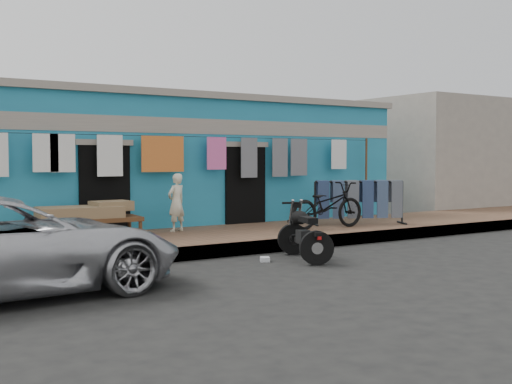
% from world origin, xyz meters
% --- Properties ---
extents(ground, '(80.00, 80.00, 0.00)m').
position_xyz_m(ground, '(0.00, 0.00, 0.00)').
color(ground, black).
rests_on(ground, ground).
extents(sidewalk, '(28.00, 3.00, 0.25)m').
position_xyz_m(sidewalk, '(0.00, 3.00, 0.12)').
color(sidewalk, brown).
rests_on(sidewalk, ground).
extents(curb, '(28.00, 0.10, 0.25)m').
position_xyz_m(curb, '(0.00, 1.55, 0.12)').
color(curb, gray).
rests_on(curb, ground).
extents(building, '(12.20, 5.20, 3.36)m').
position_xyz_m(building, '(-0.00, 6.99, 1.69)').
color(building, teal).
rests_on(building, ground).
extents(neighbor_right, '(6.00, 5.00, 3.80)m').
position_xyz_m(neighbor_right, '(11.00, 7.00, 1.90)').
color(neighbor_right, '#9E9384').
rests_on(neighbor_right, ground).
extents(clothesline, '(10.06, 0.06, 2.10)m').
position_xyz_m(clothesline, '(-0.40, 4.25, 1.81)').
color(clothesline, brown).
rests_on(clothesline, sidewalk).
extents(car, '(5.04, 2.56, 1.38)m').
position_xyz_m(car, '(-5.16, 0.19, 0.69)').
color(car, '#BCBDC2').
rests_on(car, ground).
extents(seated_person, '(0.52, 0.43, 1.24)m').
position_xyz_m(seated_person, '(-0.86, 3.79, 0.87)').
color(seated_person, beige).
rests_on(seated_person, sidewalk).
extents(bicycle, '(1.96, 0.70, 1.26)m').
position_xyz_m(bicycle, '(2.22, 2.49, 0.88)').
color(bicycle, black).
rests_on(bicycle, sidewalk).
extents(motorcycle, '(1.46, 1.88, 1.01)m').
position_xyz_m(motorcycle, '(0.06, 0.51, 0.50)').
color(motorcycle, black).
rests_on(motorcycle, ground).
extents(charpoy, '(2.18, 1.29, 0.68)m').
position_xyz_m(charpoy, '(-2.77, 3.71, 0.59)').
color(charpoy, brown).
rests_on(charpoy, sidewalk).
extents(jeans_rack, '(2.59, 2.16, 1.08)m').
position_xyz_m(jeans_rack, '(3.41, 2.76, 0.79)').
color(jeans_rack, black).
rests_on(jeans_rack, sidewalk).
extents(litter_a, '(0.21, 0.20, 0.08)m').
position_xyz_m(litter_a, '(0.34, 1.20, 0.04)').
color(litter_a, silver).
rests_on(litter_a, ground).
extents(litter_b, '(0.16, 0.19, 0.09)m').
position_xyz_m(litter_b, '(0.90, 1.20, 0.04)').
color(litter_b, silver).
rests_on(litter_b, ground).
extents(litter_c, '(0.23, 0.25, 0.08)m').
position_xyz_m(litter_c, '(-0.65, 0.71, 0.04)').
color(litter_c, silver).
rests_on(litter_c, ground).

